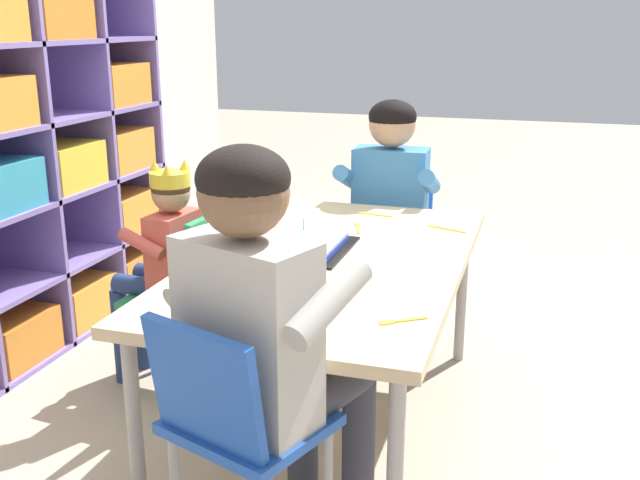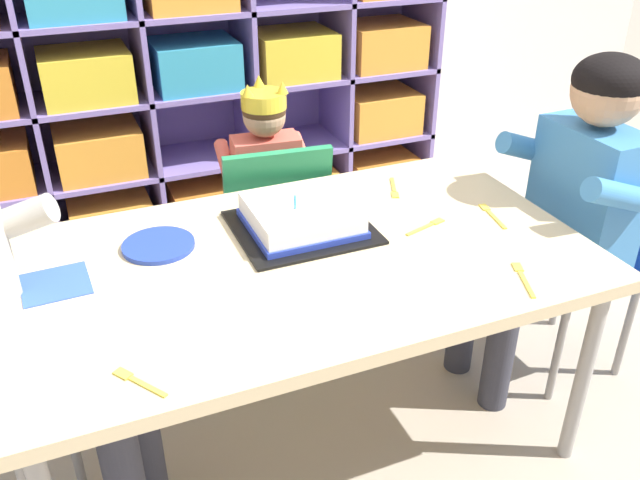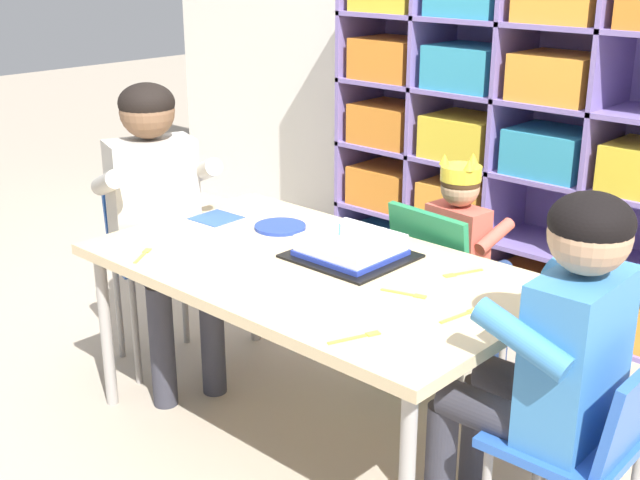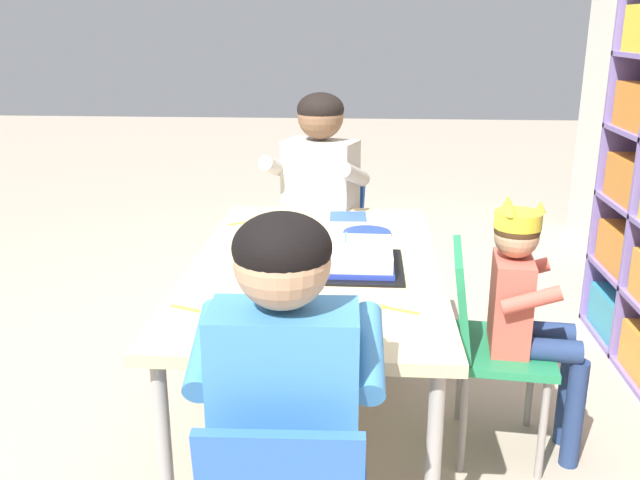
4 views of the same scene
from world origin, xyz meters
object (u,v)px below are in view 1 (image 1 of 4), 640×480
(child_with_crown, at_px, (164,248))
(guest_at_table_side, at_px, (387,197))
(fork_near_child_seat, at_px, (358,227))
(adult_helper_seated, at_px, (267,321))
(birthday_cake_on_tray, at_px, (299,240))
(fork_scattered_mid_table, at_px, (373,214))
(activity_table, at_px, (332,270))
(fork_by_napkin, at_px, (299,220))
(fork_near_cake_tray, at_px, (445,228))
(classroom_chair_guest_side, at_px, (391,241))
(classroom_chair_blue, at_px, (192,286))
(classroom_chair_adult_side, at_px, (235,428))
(fork_beside_plate_stack, at_px, (400,321))
(paper_plate_stack, at_px, (243,282))

(child_with_crown, xyz_separation_m, guest_at_table_side, (0.68, -0.65, 0.08))
(child_with_crown, bearing_deg, fork_near_child_seat, 115.43)
(guest_at_table_side, relative_size, fork_near_child_seat, 7.52)
(adult_helper_seated, xyz_separation_m, birthday_cake_on_tray, (0.73, 0.17, -0.04))
(adult_helper_seated, relative_size, fork_scattered_mid_table, 7.40)
(activity_table, relative_size, fork_near_child_seat, 10.56)
(fork_by_napkin, relative_size, fork_near_cake_tray, 0.92)
(adult_helper_seated, relative_size, birthday_cake_on_tray, 3.12)
(fork_by_napkin, bearing_deg, classroom_chair_guest_side, -90.43)
(child_with_crown, height_order, classroom_chair_guest_side, child_with_crown)
(classroom_chair_blue, bearing_deg, classroom_chair_adult_side, 37.48)
(classroom_chair_guest_side, bearing_deg, classroom_chair_blue, -125.62)
(fork_scattered_mid_table, bearing_deg, fork_by_napkin, -135.52)
(activity_table, relative_size, fork_beside_plate_stack, 12.25)
(classroom_chair_guest_side, relative_size, birthday_cake_on_tray, 1.82)
(child_with_crown, relative_size, adult_helper_seated, 0.79)
(child_with_crown, relative_size, fork_by_napkin, 6.55)
(adult_helper_seated, bearing_deg, fork_near_child_seat, -67.08)
(paper_plate_stack, bearing_deg, fork_beside_plate_stack, -105.47)
(classroom_chair_blue, relative_size, birthday_cake_on_tray, 1.98)
(birthday_cake_on_tray, bearing_deg, paper_plate_stack, 172.78)
(child_with_crown, relative_size, paper_plate_stack, 4.75)
(guest_at_table_side, xyz_separation_m, fork_near_child_seat, (-0.45, 0.01, -0.01))
(guest_at_table_side, height_order, fork_near_child_seat, guest_at_table_side)
(birthday_cake_on_tray, height_order, fork_near_cake_tray, birthday_cake_on_tray)
(activity_table, bearing_deg, classroom_chair_guest_side, 0.24)
(adult_helper_seated, bearing_deg, classroom_chair_adult_side, 90.00)
(guest_at_table_side, height_order, fork_scattered_mid_table, guest_at_table_side)
(fork_by_napkin, bearing_deg, guest_at_table_side, -95.88)
(classroom_chair_blue, relative_size, fork_by_napkin, 5.26)
(fork_near_cake_tray, distance_m, fork_scattered_mid_table, 0.31)
(birthday_cake_on_tray, xyz_separation_m, fork_by_napkin, (0.33, 0.11, -0.03))
(classroom_chair_blue, distance_m, adult_helper_seated, 1.03)
(fork_near_child_seat, bearing_deg, guest_at_table_side, 162.09)
(adult_helper_seated, distance_m, classroom_chair_guest_side, 1.62)
(classroom_chair_blue, bearing_deg, fork_beside_plate_stack, 62.76)
(activity_table, xyz_separation_m, guest_at_table_side, (0.80, 0.00, 0.05))
(guest_at_table_side, bearing_deg, adult_helper_seated, -89.65)
(fork_beside_plate_stack, bearing_deg, fork_near_cake_tray, 56.68)
(guest_at_table_side, distance_m, fork_beside_plate_stack, 1.28)
(fork_by_napkin, distance_m, fork_near_child_seat, 0.23)
(adult_helper_seated, bearing_deg, fork_by_napkin, -55.21)
(fork_by_napkin, relative_size, fork_scattered_mid_table, 0.89)
(fork_beside_plate_stack, bearing_deg, adult_helper_seated, -169.47)
(adult_helper_seated, distance_m, birthday_cake_on_tray, 0.76)
(activity_table, height_order, adult_helper_seated, adult_helper_seated)
(guest_at_table_side, bearing_deg, paper_plate_stack, -100.26)
(fork_near_cake_tray, bearing_deg, child_with_crown, -140.76)
(fork_beside_plate_stack, bearing_deg, guest_at_table_side, 69.41)
(classroom_chair_adult_side, relative_size, birthday_cake_on_tray, 2.10)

